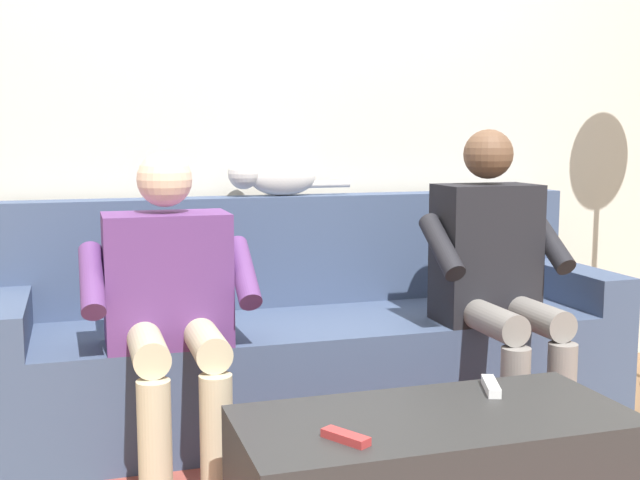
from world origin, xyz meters
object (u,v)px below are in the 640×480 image
object	(u,v)px
remote_white	(491,386)
remote_red	(346,437)
person_left_seated	(495,268)
person_right_seated	(170,295)
couch	(313,343)
cat_on_backrest	(272,176)

from	to	relation	value
remote_white	remote_red	world-z (taller)	remote_white
person_left_seated	person_right_seated	world-z (taller)	person_left_seated
person_left_seated	remote_white	world-z (taller)	person_left_seated
remote_white	person_left_seated	bearing A→B (deg)	170.56
person_right_seated	remote_white	distance (m)	1.06
couch	cat_on_backrest	xyz separation A→B (m)	(0.10, -0.23, 0.65)
couch	remote_white	xyz separation A→B (m)	(-0.24, 0.98, 0.10)
cat_on_backrest	remote_red	bearing A→B (deg)	82.96
couch	person_left_seated	distance (m)	0.77
person_left_seated	couch	bearing A→B (deg)	-31.66
remote_red	cat_on_backrest	bearing A→B (deg)	141.89
person_left_seated	person_right_seated	bearing A→B (deg)	-0.32
couch	remote_red	xyz separation A→B (m)	(0.28, 1.22, 0.10)
person_left_seated	remote_white	xyz separation A→B (m)	(0.35, 0.61, -0.23)
couch	cat_on_backrest	distance (m)	0.70
couch	cat_on_backrest	world-z (taller)	cat_on_backrest
cat_on_backrest	remote_red	world-z (taller)	cat_on_backrest
remote_white	person_right_seated	bearing A→B (deg)	-106.25
couch	person_right_seated	world-z (taller)	person_right_seated
person_left_seated	remote_red	world-z (taller)	person_left_seated
person_right_seated	cat_on_backrest	bearing A→B (deg)	-129.62
person_right_seated	remote_red	xyz separation A→B (m)	(-0.31, 0.86, -0.20)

